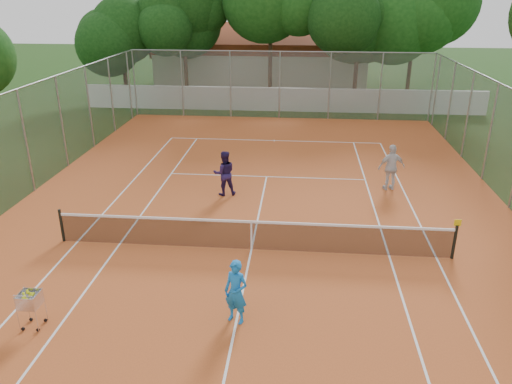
# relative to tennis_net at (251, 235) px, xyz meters

# --- Properties ---
(ground) EXTENTS (120.00, 120.00, 0.00)m
(ground) POSITION_rel_tennis_net_xyz_m (0.00, 0.00, -0.51)
(ground) COLOR #16330E
(ground) RESTS_ON ground
(court_pad) EXTENTS (18.00, 34.00, 0.02)m
(court_pad) POSITION_rel_tennis_net_xyz_m (0.00, 0.00, -0.50)
(court_pad) COLOR #BC5524
(court_pad) RESTS_ON ground
(court_lines) EXTENTS (10.98, 23.78, 0.01)m
(court_lines) POSITION_rel_tennis_net_xyz_m (0.00, 0.00, -0.49)
(court_lines) COLOR white
(court_lines) RESTS_ON court_pad
(tennis_net) EXTENTS (11.88, 0.10, 0.98)m
(tennis_net) POSITION_rel_tennis_net_xyz_m (0.00, 0.00, 0.00)
(tennis_net) COLOR black
(tennis_net) RESTS_ON court_pad
(perimeter_fence) EXTENTS (18.00, 34.00, 4.00)m
(perimeter_fence) POSITION_rel_tennis_net_xyz_m (0.00, 0.00, 1.49)
(perimeter_fence) COLOR slate
(perimeter_fence) RESTS_ON ground
(boundary_wall) EXTENTS (26.00, 0.30, 1.50)m
(boundary_wall) POSITION_rel_tennis_net_xyz_m (0.00, 19.00, 0.24)
(boundary_wall) COLOR white
(boundary_wall) RESTS_ON ground
(clubhouse) EXTENTS (16.40, 9.00, 4.40)m
(clubhouse) POSITION_rel_tennis_net_xyz_m (-2.00, 29.00, 1.69)
(clubhouse) COLOR beige
(clubhouse) RESTS_ON ground
(tropical_trees) EXTENTS (29.00, 19.00, 10.00)m
(tropical_trees) POSITION_rel_tennis_net_xyz_m (0.00, 22.00, 4.49)
(tropical_trees) COLOR black
(tropical_trees) RESTS_ON ground
(player_near) EXTENTS (0.68, 0.57, 1.60)m
(player_near) POSITION_rel_tennis_net_xyz_m (-0.00, -3.55, 0.31)
(player_near) COLOR blue
(player_near) RESTS_ON court_pad
(player_far_left) EXTENTS (1.00, 0.87, 1.74)m
(player_far_left) POSITION_rel_tennis_net_xyz_m (-1.47, 4.30, 0.38)
(player_far_left) COLOR #25184A
(player_far_left) RESTS_ON court_pad
(player_far_right) EXTENTS (1.15, 0.69, 1.83)m
(player_far_right) POSITION_rel_tennis_net_xyz_m (4.95, 5.43, 0.42)
(player_far_right) COLOR silver
(player_far_right) RESTS_ON court_pad
(ball_hopper) EXTENTS (0.51, 0.51, 1.00)m
(ball_hopper) POSITION_rel_tennis_net_xyz_m (-4.69, -4.21, 0.01)
(ball_hopper) COLOR silver
(ball_hopper) RESTS_ON court_pad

